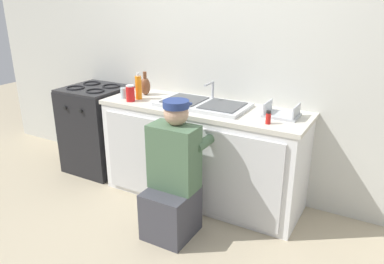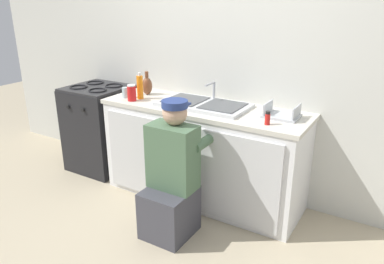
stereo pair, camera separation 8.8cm
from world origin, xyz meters
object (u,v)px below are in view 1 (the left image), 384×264
Objects in this scene: sink_double_basin at (203,104)px; dish_rack_tray at (281,114)px; spice_bottle_red at (268,117)px; soap_bottle_orange at (138,87)px; vase_decorative at (145,86)px; soda_cup_red at (130,93)px; plumber_person at (173,181)px; water_glass at (124,93)px; stove_range at (97,129)px.

dish_rack_tray is (0.70, 0.05, 0.01)m from sink_double_basin.
soap_bottle_orange is at bearing 175.85° from spice_bottle_red.
sink_double_basin is at bearing -6.14° from vase_decorative.
soda_cup_red is at bearing -85.39° from vase_decorative.
water_glass is at bearing 150.31° from plumber_person.
stove_range is 9.39× the size of water_glass.
soda_cup_red is at bearing 149.22° from plumber_person.
dish_rack_tray is at bearing 1.40° from stove_range.
plumber_person is 10.52× the size of spice_bottle_red.
sink_double_basin is at bearing 15.87° from soda_cup_red.
dish_rack_tray is at bearing 46.81° from plumber_person.
plumber_person is 1.05m from soap_bottle_orange.
soda_cup_red is at bearing -22.80° from water_glass.
plumber_person reaches higher than sink_double_basin.
spice_bottle_red is at bearing -5.28° from stove_range.
soap_bottle_orange is (-0.64, -0.09, 0.09)m from sink_double_basin.
vase_decorative reaches higher than soda_cup_red.
plumber_person is 4.42× the size of soap_bottle_orange.
water_glass is at bearing -172.97° from dish_rack_tray.
spice_bottle_red is 0.37× the size of dish_rack_tray.
plumber_person is 3.94× the size of dish_rack_tray.
soda_cup_red is at bearing -101.84° from soap_bottle_orange.
dish_rack_tray is at bearing 81.29° from spice_bottle_red.
stove_range is at bearing 174.72° from spice_bottle_red.
vase_decorative is (-0.02, 0.26, 0.01)m from soda_cup_red.
vase_decorative is (-0.68, 0.07, 0.07)m from sink_double_basin.
sink_double_basin is 0.69m from soda_cup_red.
vase_decorative is at bearing 173.86° from sink_double_basin.
water_glass is at bearing -14.57° from stove_range.
vase_decorative is at bearing 94.61° from soda_cup_red.
soda_cup_red is (-0.73, 0.43, 0.52)m from plumber_person.
dish_rack_tray reaches higher than water_glass.
stove_range is 2.03m from spice_bottle_red.
spice_bottle_red is at bearing 36.53° from plumber_person.
spice_bottle_red is (0.66, -0.18, 0.03)m from sink_double_basin.
stove_range is at bearing -179.90° from sink_double_basin.
spice_bottle_red is at bearing -4.15° from soap_bottle_orange.
dish_rack_tray reaches higher than stove_range.
stove_range is at bearing -178.60° from dish_rack_tray.
spice_bottle_red is (0.59, 0.44, 0.50)m from plumber_person.
stove_range is at bearing 172.49° from soap_bottle_orange.
dish_rack_tray is (1.34, 0.14, -0.09)m from soap_bottle_orange.
sink_double_basin is 0.85× the size of stove_range.
spice_bottle_red is 1.05× the size of water_glass.
sink_double_basin is at bearing 0.10° from stove_range.
sink_double_basin is 0.78m from plumber_person.
plumber_person is 4.80× the size of vase_decorative.
soap_bottle_orange is at bearing -75.57° from vase_decorative.
plumber_person is 1.16m from vase_decorative.
dish_rack_tray is 1.49m from water_glass.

